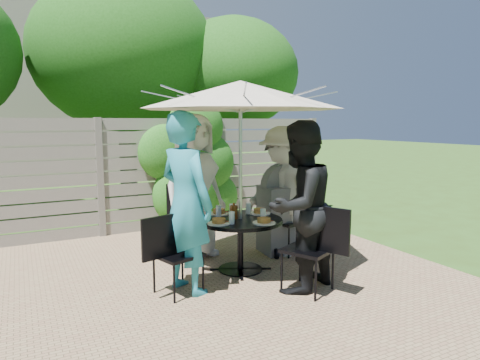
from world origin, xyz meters
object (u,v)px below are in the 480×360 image
person_right (283,192)px  glass_left (232,218)px  person_back (193,186)px  glass_right (248,208)px  chair_back (187,234)px  chair_front (309,267)px  plate_front (264,221)px  syrup_jug (234,212)px  plate_back (219,212)px  plate_right (260,212)px  bbq_grill (283,212)px  glass_front (263,215)px  plate_left (219,222)px  glass_back (219,211)px  person_front (299,207)px  chair_right (288,234)px  person_left (186,203)px  patio_table (240,235)px  coffee_cup (233,210)px  chair_left (177,271)px  umbrella (240,95)px

person_right → glass_left: person_right is taller
person_back → glass_right: person_back is taller
chair_back → person_right: size_ratio=0.53×
chair_back → chair_front: 1.93m
plate_front → syrup_jug: syrup_jug is taller
plate_back → plate_right: bearing=-24.8°
syrup_jug → bbq_grill: bbq_grill is taller
chair_front → glass_front: bearing=-13.5°
plate_left → glass_back: glass_back is taller
glass_right → glass_front: bearing=-92.8°
glass_left → plate_back: bearing=81.0°
person_front → glass_front: person_front is taller
chair_right → glass_left: size_ratio=6.53×
plate_left → glass_back: (0.15, 0.33, 0.05)m
person_left → bbq_grill: bearing=-87.7°
syrup_jug → chair_front: bearing=-66.3°
plate_left → plate_front: (0.46, -0.21, 0.00)m
chair_back → bbq_grill: bearing=47.5°
plate_right → glass_front: size_ratio=1.86×
chair_front → plate_left: (-0.67, 0.78, 0.39)m
patio_table → person_right: person_right is taller
chair_front → bbq_grill: bbq_grill is taller
plate_left → plate_front: same height
bbq_grill → chair_right: bearing=-48.7°
person_front → bbq_grill: (0.58, 1.17, -0.34)m
chair_right → glass_back: 1.19m
person_back → coffee_cup: person_back is taller
plate_front → syrup_jug: (-0.20, 0.36, 0.06)m
glass_right → plate_right: bearing=-26.0°
chair_back → chair_left: 1.36m
plate_left → coffee_cup: (0.36, 0.37, 0.04)m
umbrella → chair_back: 2.05m
chair_left → chair_right: chair_right is taller
glass_front → plate_front: bearing=-116.0°
glass_right → chair_left: bearing=-154.9°
plate_right → syrup_jug: 0.43m
chair_front → glass_front: chair_front is taller
chair_left → bbq_grill: size_ratio=0.70×
chair_front → coffee_cup: size_ratio=7.86×
umbrella → chair_front: umbrella is taller
chair_right → glass_left: bearing=9.9°
person_back → plate_back: bearing=-90.0°
person_left → chair_right: size_ratio=2.08×
chair_front → plate_back: chair_front is taller
chair_left → chair_front: (1.24, -0.57, 0.02)m
person_back → glass_back: bearing=-100.4°
glass_left → chair_back: bearing=96.6°
chair_back → person_left: bearing=-39.7°
umbrella → glass_right: umbrella is taller
person_back → patio_table: bearing=-90.0°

